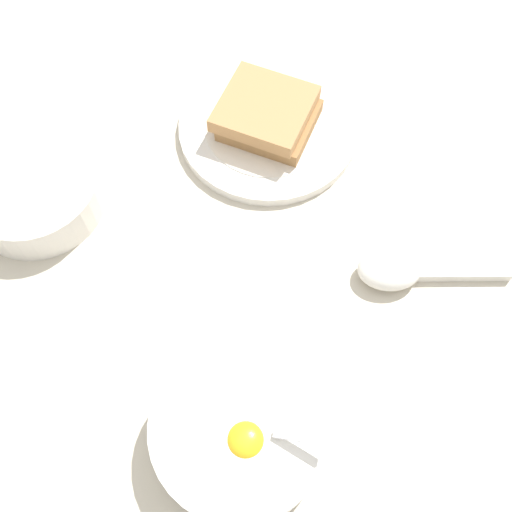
{
  "coord_description": "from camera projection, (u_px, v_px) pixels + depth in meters",
  "views": [
    {
      "loc": [
        -0.21,
        -0.23,
        0.6
      ],
      "look_at": [
        0.03,
        -0.06,
        0.02
      ],
      "focal_mm": 42.0,
      "sensor_mm": 36.0,
      "label": 1
    }
  ],
  "objects": [
    {
      "name": "congee_bowl",
      "position": [
        33.0,
        190.0,
        0.68
      ],
      "size": [
        0.16,
        0.16,
        0.05
      ],
      "color": "white",
      "rests_on": "ground_plane"
    },
    {
      "name": "toast_plate",
      "position": [
        268.0,
        128.0,
        0.75
      ],
      "size": [
        0.22,
        0.22,
        0.01
      ],
      "color": "white",
      "rests_on": "ground_plane"
    },
    {
      "name": "egg_bowl",
      "position": [
        240.0,
        431.0,
        0.56
      ],
      "size": [
        0.17,
        0.17,
        0.08
      ],
      "color": "white",
      "rests_on": "ground_plane"
    },
    {
      "name": "toast_sandwich",
      "position": [
        267.0,
        114.0,
        0.72
      ],
      "size": [
        0.12,
        0.13,
        0.04
      ],
      "color": "#9E7042",
      "rests_on": "toast_plate"
    },
    {
      "name": "ground_plane",
      "position": [
        194.0,
        260.0,
        0.67
      ],
      "size": [
        3.0,
        3.0,
        0.0
      ],
      "primitive_type": "plane",
      "color": "beige"
    },
    {
      "name": "soup_spoon",
      "position": [
        403.0,
        270.0,
        0.65
      ],
      "size": [
        0.12,
        0.16,
        0.03
      ],
      "color": "white",
      "rests_on": "ground_plane"
    }
  ]
}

